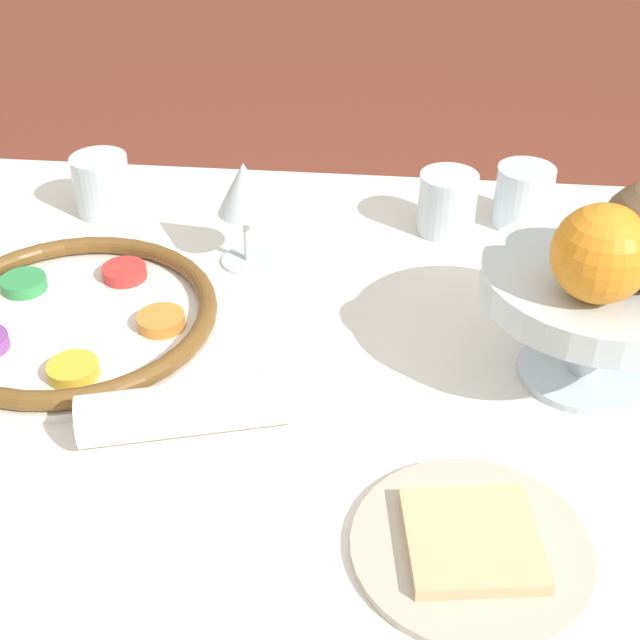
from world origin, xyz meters
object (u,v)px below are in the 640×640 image
(seder_plate, at_px, (74,317))
(cup_far, at_px, (523,196))
(wine_glass, at_px, (244,193))
(cup_near, at_px, (447,203))
(napkin_roll, at_px, (186,410))
(cup_mid, at_px, (102,185))
(bread_plate, at_px, (471,545))
(orange_fruit, at_px, (602,254))
(fruit_stand, at_px, (599,293))

(seder_plate, relative_size, cup_far, 3.95)
(wine_glass, relative_size, cup_near, 1.68)
(seder_plate, bearing_deg, napkin_roll, -43.13)
(seder_plate, height_order, napkin_roll, napkin_roll)
(seder_plate, distance_m, napkin_roll, 0.21)
(cup_mid, bearing_deg, cup_far, 2.39)
(seder_plate, height_order, bread_plate, seder_plate)
(orange_fruit, relative_size, cup_near, 1.13)
(fruit_stand, height_order, orange_fruit, orange_fruit)
(cup_near, height_order, cup_mid, same)
(cup_far, bearing_deg, napkin_roll, -128.41)
(orange_fruit, distance_m, napkin_roll, 0.39)
(fruit_stand, xyz_separation_m, cup_far, (-0.04, 0.31, -0.06))
(cup_near, bearing_deg, orange_fruit, -70.58)
(orange_fruit, height_order, cup_far, orange_fruit)
(seder_plate, height_order, cup_mid, cup_mid)
(fruit_stand, height_order, cup_near, fruit_stand)
(orange_fruit, bearing_deg, cup_near, 109.42)
(napkin_roll, bearing_deg, wine_glass, 88.70)
(wine_glass, xyz_separation_m, bread_plate, (0.25, -0.42, -0.09))
(bread_plate, distance_m, cup_far, 0.55)
(orange_fruit, relative_size, bread_plate, 0.45)
(fruit_stand, height_order, bread_plate, fruit_stand)
(cup_near, bearing_deg, cup_far, 16.40)
(cup_near, xyz_separation_m, cup_mid, (-0.44, 0.01, 0.00))
(fruit_stand, bearing_deg, orange_fruit, -111.14)
(napkin_roll, xyz_separation_m, cup_mid, (-0.20, 0.40, 0.01))
(wine_glass, height_order, napkin_roll, wine_glass)
(bread_plate, bearing_deg, fruit_stand, 63.17)
(napkin_roll, xyz_separation_m, cup_far, (0.34, 0.43, 0.01))
(bread_plate, bearing_deg, napkin_roll, 155.33)
(orange_fruit, height_order, cup_near, orange_fruit)
(fruit_stand, height_order, napkin_roll, fruit_stand)
(orange_fruit, distance_m, bread_plate, 0.27)
(bread_plate, xyz_separation_m, napkin_roll, (-0.26, 0.12, 0.02))
(wine_glass, xyz_separation_m, napkin_roll, (-0.01, -0.30, -0.07))
(fruit_stand, height_order, cup_far, fruit_stand)
(wine_glass, bearing_deg, bread_plate, -59.04)
(cup_near, bearing_deg, wine_glass, -156.86)
(seder_plate, distance_m, fruit_stand, 0.54)
(napkin_roll, relative_size, cup_mid, 2.59)
(cup_far, bearing_deg, bread_plate, -98.61)
(wine_glass, relative_size, cup_far, 1.68)
(seder_plate, relative_size, wine_glass, 2.35)
(seder_plate, bearing_deg, wine_glass, 43.55)
(orange_fruit, bearing_deg, wine_glass, 147.27)
(seder_plate, bearing_deg, orange_fruit, -8.03)
(wine_glass, bearing_deg, cup_far, 21.25)
(cup_far, bearing_deg, orange_fruit, -86.93)
(bread_plate, bearing_deg, cup_near, 91.50)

